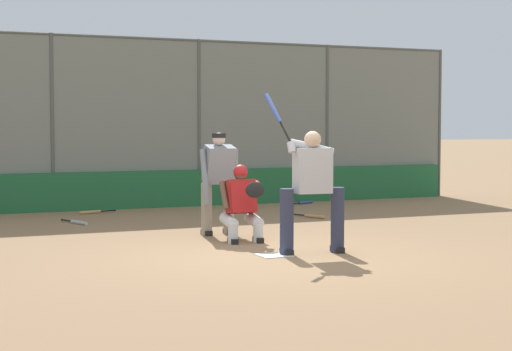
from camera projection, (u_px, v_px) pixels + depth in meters
ground_plane at (274, 256)px, 11.77m from camera, size 160.00×160.00×0.00m
home_plate_marker at (274, 255)px, 11.77m from camera, size 0.43×0.43×0.01m
backstop_fence at (128, 118)px, 18.44m from camera, size 16.34×0.08×3.71m
padding_wall at (130, 190)px, 18.44m from camera, size 15.93×0.18×0.81m
bleachers_beyond at (74, 175)px, 20.89m from camera, size 11.38×3.05×1.80m
batter_at_plate at (312, 187)px, 11.91m from camera, size 1.03×0.67×2.25m
catcher_behind_plate at (242, 202)px, 13.15m from camera, size 0.63×0.76×1.19m
umpire_home at (219, 180)px, 13.95m from camera, size 0.68×0.41×1.68m
spare_bat_near_backstop at (304, 203)px, 19.53m from camera, size 0.76×0.38×0.07m
spare_bat_by_padding at (77, 222)px, 15.56m from camera, size 0.32×0.86×0.07m
spare_bat_third_base_side at (93, 212)px, 17.41m from camera, size 0.82×0.31×0.07m
spare_bat_first_base_side at (312, 216)px, 16.60m from camera, size 0.35×0.84×0.07m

